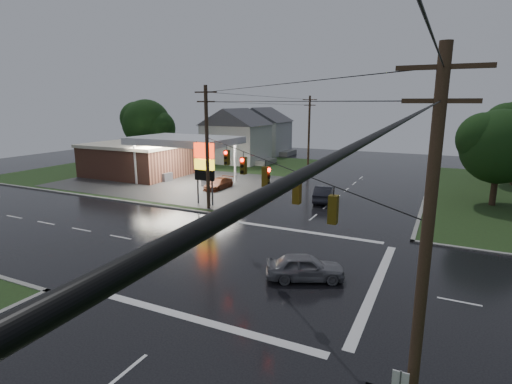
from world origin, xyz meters
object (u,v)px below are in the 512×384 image
at_px(utility_pole_n, 309,130).
at_px(tree_nw_behind, 147,124).
at_px(gas_station, 145,157).
at_px(tree_ne_near, 501,147).
at_px(utility_pole_nw, 207,146).
at_px(car_north, 324,194).
at_px(car_pump, 218,184).
at_px(car_crossing, 305,267).
at_px(utility_pole_se, 426,250).
at_px(house_far, 262,130).
at_px(pylon_sign, 204,163).
at_px(house_near, 236,135).

bearing_deg(utility_pole_n, tree_nw_behind, -161.79).
xyz_separation_m(gas_station, utility_pole_n, (16.18, 18.30, 2.92)).
bearing_deg(utility_pole_n, tree_ne_near, -34.10).
distance_m(utility_pole_nw, car_north, 12.40).
height_order(tree_nw_behind, car_pump, tree_nw_behind).
xyz_separation_m(gas_station, car_crossing, (29.01, -20.59, -1.82)).
distance_m(utility_pole_se, tree_ne_near, 31.83).
height_order(house_far, tree_nw_behind, tree_nw_behind).
bearing_deg(tree_nw_behind, utility_pole_se, -42.34).
xyz_separation_m(utility_pole_nw, house_far, (-12.45, 38.50, -1.32)).
bearing_deg(tree_nw_behind, tree_ne_near, -9.47).
height_order(car_north, car_pump, car_north).
distance_m(utility_pole_nw, car_crossing, 17.25).
distance_m(house_far, tree_nw_behind, 21.65).
height_order(gas_station, utility_pole_nw, utility_pole_nw).
xyz_separation_m(pylon_sign, tree_nw_behind, (-23.34, 19.49, 2.17)).
xyz_separation_m(tree_nw_behind, car_north, (33.04, -13.16, -5.40)).
bearing_deg(car_crossing, gas_station, 29.72).
bearing_deg(tree_ne_near, gas_station, -176.70).
relative_size(tree_nw_behind, tree_ne_near, 1.11).
bearing_deg(utility_pole_nw, tree_ne_near, 27.86).
bearing_deg(gas_station, car_crossing, -35.37).
bearing_deg(car_north, tree_nw_behind, -31.47).
relative_size(utility_pole_nw, utility_pole_n, 1.05).
xyz_separation_m(utility_pole_se, utility_pole_n, (-19.00, 47.50, -0.25)).
xyz_separation_m(utility_pole_n, house_near, (-11.45, -2.00, -1.06)).
distance_m(gas_station, house_near, 17.07).
bearing_deg(pylon_sign, gas_station, 148.78).
relative_size(pylon_sign, car_pump, 1.38).
relative_size(utility_pole_nw, utility_pole_se, 1.00).
bearing_deg(house_near, tree_nw_behind, -155.02).
relative_size(utility_pole_n, car_north, 2.22).
relative_size(utility_pole_se, tree_ne_near, 1.22).
distance_m(utility_pole_nw, utility_pole_n, 28.50).
height_order(tree_ne_near, car_pump, tree_ne_near).
bearing_deg(gas_station, car_pump, -11.75).
xyz_separation_m(pylon_sign, car_crossing, (13.84, -11.39, -3.28)).
bearing_deg(tree_nw_behind, gas_station, -51.58).
bearing_deg(utility_pole_n, utility_pole_se, -68.20).
bearing_deg(car_north, utility_pole_nw, 30.41).
distance_m(gas_station, car_north, 25.10).
xyz_separation_m(utility_pole_se, house_far, (-31.45, 57.50, -1.32)).
height_order(pylon_sign, car_north, pylon_sign).
bearing_deg(tree_ne_near, utility_pole_nw, -152.14).
distance_m(car_crossing, car_pump, 24.27).
height_order(house_near, tree_ne_near, tree_ne_near).
bearing_deg(utility_pole_se, tree_nw_behind, 137.66).
distance_m(utility_pole_n, car_pump, 21.77).
bearing_deg(house_near, utility_pole_se, -56.21).
height_order(gas_station, pylon_sign, pylon_sign).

